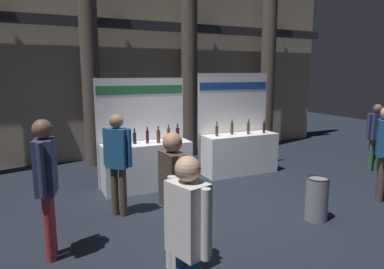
{
  "coord_description": "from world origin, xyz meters",
  "views": [
    {
      "loc": [
        -2.75,
        -5.15,
        2.39
      ],
      "look_at": [
        -0.06,
        0.68,
        1.24
      ],
      "focal_mm": 32.14,
      "sensor_mm": 36.0,
      "label": 1
    }
  ],
  "objects_px": {
    "trash_bin": "(317,199)",
    "visitor_6": "(46,177)",
    "exhibitor_booth_0": "(146,161)",
    "visitor_2": "(173,191)",
    "visitor_7": "(188,232)",
    "exhibitor_booth_1": "(239,149)",
    "visitor_0": "(376,132)",
    "visitor_5": "(118,157)",
    "visitor_9": "(384,145)"
  },
  "relations": [
    {
      "from": "trash_bin",
      "to": "visitor_6",
      "type": "relative_size",
      "value": 0.39
    },
    {
      "from": "exhibitor_booth_0",
      "to": "visitor_2",
      "type": "height_order",
      "value": "exhibitor_booth_0"
    },
    {
      "from": "visitor_7",
      "to": "exhibitor_booth_1",
      "type": "bearing_deg",
      "value": 126.26
    },
    {
      "from": "visitor_0",
      "to": "visitor_6",
      "type": "relative_size",
      "value": 0.9
    },
    {
      "from": "exhibitor_booth_1",
      "to": "visitor_5",
      "type": "distance_m",
      "value": 3.53
    },
    {
      "from": "trash_bin",
      "to": "visitor_6",
      "type": "xyz_separation_m",
      "value": [
        -4.04,
        0.53,
        0.74
      ]
    },
    {
      "from": "trash_bin",
      "to": "visitor_2",
      "type": "xyz_separation_m",
      "value": [
        -2.69,
        -0.4,
        0.66
      ]
    },
    {
      "from": "visitor_6",
      "to": "visitor_9",
      "type": "bearing_deg",
      "value": 98.36
    },
    {
      "from": "exhibitor_booth_1",
      "to": "visitor_9",
      "type": "xyz_separation_m",
      "value": [
        1.42,
        -2.73,
        0.48
      ]
    },
    {
      "from": "exhibitor_booth_1",
      "to": "visitor_6",
      "type": "height_order",
      "value": "exhibitor_booth_1"
    },
    {
      "from": "visitor_2",
      "to": "visitor_6",
      "type": "distance_m",
      "value": 1.64
    },
    {
      "from": "exhibitor_booth_1",
      "to": "visitor_2",
      "type": "xyz_separation_m",
      "value": [
        -3.01,
        -3.29,
        0.43
      ]
    },
    {
      "from": "exhibitor_booth_0",
      "to": "visitor_9",
      "type": "relative_size",
      "value": 1.28
    },
    {
      "from": "exhibitor_booth_0",
      "to": "exhibitor_booth_1",
      "type": "bearing_deg",
      "value": 4.44
    },
    {
      "from": "visitor_5",
      "to": "visitor_9",
      "type": "xyz_separation_m",
      "value": [
        4.65,
        -1.39,
        0.05
      ]
    },
    {
      "from": "visitor_2",
      "to": "visitor_5",
      "type": "distance_m",
      "value": 1.96
    },
    {
      "from": "trash_bin",
      "to": "visitor_7",
      "type": "relative_size",
      "value": 0.42
    },
    {
      "from": "visitor_2",
      "to": "visitor_5",
      "type": "bearing_deg",
      "value": -177.19
    },
    {
      "from": "visitor_2",
      "to": "visitor_7",
      "type": "xyz_separation_m",
      "value": [
        -0.27,
        -1.04,
        -0.01
      ]
    },
    {
      "from": "visitor_0",
      "to": "visitor_9",
      "type": "distance_m",
      "value": 2.25
    },
    {
      "from": "exhibitor_booth_1",
      "to": "visitor_5",
      "type": "xyz_separation_m",
      "value": [
        -3.23,
        -1.35,
        0.44
      ]
    },
    {
      "from": "visitor_6",
      "to": "visitor_7",
      "type": "bearing_deg",
      "value": 40.64
    },
    {
      "from": "visitor_6",
      "to": "visitor_7",
      "type": "height_order",
      "value": "visitor_6"
    },
    {
      "from": "visitor_2",
      "to": "trash_bin",
      "type": "bearing_deg",
      "value": 94.93
    },
    {
      "from": "exhibitor_booth_1",
      "to": "visitor_2",
      "type": "relative_size",
      "value": 1.39
    },
    {
      "from": "visitor_5",
      "to": "visitor_6",
      "type": "xyz_separation_m",
      "value": [
        -1.13,
        -1.01,
        0.08
      ]
    },
    {
      "from": "trash_bin",
      "to": "visitor_7",
      "type": "bearing_deg",
      "value": -154.0
    },
    {
      "from": "trash_bin",
      "to": "visitor_0",
      "type": "distance_m",
      "value": 3.85
    },
    {
      "from": "visitor_9",
      "to": "trash_bin",
      "type": "bearing_deg",
      "value": 143.0
    },
    {
      "from": "exhibitor_booth_1",
      "to": "trash_bin",
      "type": "bearing_deg",
      "value": -96.3
    },
    {
      "from": "visitor_2",
      "to": "exhibitor_booth_1",
      "type": "bearing_deg",
      "value": 133.96
    },
    {
      "from": "visitor_0",
      "to": "visitor_7",
      "type": "bearing_deg",
      "value": 33.18
    },
    {
      "from": "visitor_2",
      "to": "visitor_9",
      "type": "relative_size",
      "value": 0.96
    },
    {
      "from": "trash_bin",
      "to": "visitor_6",
      "type": "bearing_deg",
      "value": 172.52
    },
    {
      "from": "exhibitor_booth_0",
      "to": "visitor_0",
      "type": "xyz_separation_m",
      "value": [
        5.5,
        -1.08,
        0.4
      ]
    },
    {
      "from": "visitor_5",
      "to": "exhibitor_booth_0",
      "type": "bearing_deg",
      "value": 95.0
    },
    {
      "from": "exhibitor_booth_0",
      "to": "trash_bin",
      "type": "height_order",
      "value": "exhibitor_booth_0"
    },
    {
      "from": "trash_bin",
      "to": "visitor_0",
      "type": "xyz_separation_m",
      "value": [
        3.44,
        1.62,
        0.63
      ]
    },
    {
      "from": "exhibitor_booth_0",
      "to": "visitor_5",
      "type": "distance_m",
      "value": 1.5
    },
    {
      "from": "visitor_0",
      "to": "visitor_9",
      "type": "relative_size",
      "value": 0.92
    },
    {
      "from": "visitor_5",
      "to": "visitor_6",
      "type": "distance_m",
      "value": 1.52
    },
    {
      "from": "visitor_7",
      "to": "visitor_5",
      "type": "bearing_deg",
      "value": 162.38
    },
    {
      "from": "exhibitor_booth_0",
      "to": "visitor_2",
      "type": "xyz_separation_m",
      "value": [
        -0.63,
        -3.11,
        0.43
      ]
    },
    {
      "from": "visitor_2",
      "to": "visitor_7",
      "type": "bearing_deg",
      "value": -18.24
    },
    {
      "from": "visitor_0",
      "to": "visitor_5",
      "type": "relative_size",
      "value": 0.95
    },
    {
      "from": "visitor_7",
      "to": "visitor_9",
      "type": "bearing_deg",
      "value": 92.19
    },
    {
      "from": "exhibitor_booth_0",
      "to": "visitor_7",
      "type": "bearing_deg",
      "value": -102.24
    },
    {
      "from": "exhibitor_booth_0",
      "to": "visitor_6",
      "type": "distance_m",
      "value": 2.98
    },
    {
      "from": "exhibitor_booth_0",
      "to": "visitor_5",
      "type": "xyz_separation_m",
      "value": [
        -0.85,
        -1.16,
        0.44
      ]
    },
    {
      "from": "trash_bin",
      "to": "visitor_9",
      "type": "xyz_separation_m",
      "value": [
        1.74,
        0.16,
        0.71
      ]
    }
  ]
}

